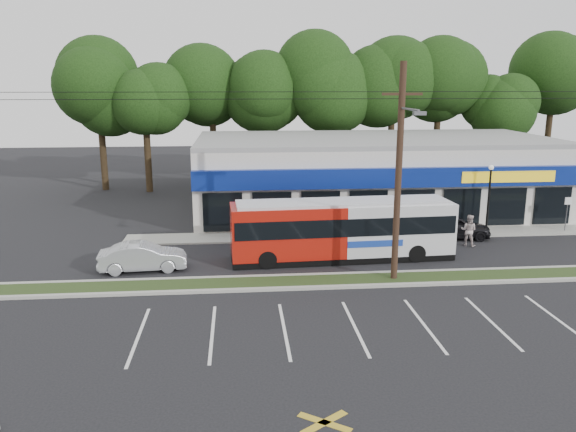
% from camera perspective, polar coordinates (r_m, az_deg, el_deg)
% --- Properties ---
extents(ground, '(120.00, 120.00, 0.00)m').
position_cam_1_polar(ground, '(25.55, 4.74, -7.47)').
color(ground, black).
rests_on(ground, ground).
extents(grass_strip, '(40.00, 1.60, 0.12)m').
position_cam_1_polar(grass_strip, '(26.46, 4.38, -6.59)').
color(grass_strip, '#273415').
rests_on(grass_strip, ground).
extents(curb_south, '(40.00, 0.25, 0.14)m').
position_cam_1_polar(curb_south, '(25.67, 4.69, -7.21)').
color(curb_south, '#9E9E93').
rests_on(curb_south, ground).
extents(curb_north, '(40.00, 0.25, 0.14)m').
position_cam_1_polar(curb_north, '(27.24, 4.08, -5.96)').
color(curb_north, '#9E9E93').
rests_on(curb_north, ground).
extents(sidewalk, '(32.00, 2.20, 0.10)m').
position_cam_1_polar(sidewalk, '(34.98, 10.33, -1.79)').
color(sidewalk, '#9E9E93').
rests_on(sidewalk, ground).
extents(strip_mall, '(25.00, 12.55, 5.30)m').
position_cam_1_polar(strip_mall, '(41.11, 8.62, 4.25)').
color(strip_mall, '#BDB7AF').
rests_on(strip_mall, ground).
extents(utility_pole, '(50.00, 2.77, 10.00)m').
position_cam_1_polar(utility_pole, '(25.69, 10.88, 4.94)').
color(utility_pole, black).
rests_on(utility_pole, ground).
extents(lamp_post, '(0.30, 0.30, 4.25)m').
position_cam_1_polar(lamp_post, '(36.28, 19.77, 2.43)').
color(lamp_post, black).
rests_on(lamp_post, ground).
extents(sign_post, '(0.45, 0.10, 2.23)m').
position_cam_1_polar(sign_post, '(38.66, 26.52, 0.74)').
color(sign_post, '#59595E').
rests_on(sign_post, ground).
extents(tree_line, '(46.76, 6.76, 11.83)m').
position_cam_1_polar(tree_line, '(50.19, 4.39, 12.61)').
color(tree_line, black).
rests_on(tree_line, ground).
extents(metrobus, '(11.75, 3.04, 3.13)m').
position_cam_1_polar(metrobus, '(29.47, 5.55, -1.26)').
color(metrobus, '#A5160C').
rests_on(metrobus, ground).
extents(car_dark, '(4.45, 2.23, 1.45)m').
position_cam_1_polar(car_dark, '(34.89, 16.45, -1.02)').
color(car_dark, black).
rests_on(car_dark, ground).
extents(car_silver, '(4.36, 1.87, 1.40)m').
position_cam_1_polar(car_silver, '(28.68, -14.54, -4.04)').
color(car_silver, '#A2A5AA').
rests_on(car_silver, ground).
extents(pedestrian_a, '(0.63, 0.47, 1.56)m').
position_cam_1_polar(pedestrian_a, '(34.35, 11.77, -0.88)').
color(pedestrian_a, silver).
rests_on(pedestrian_a, ground).
extents(pedestrian_b, '(1.12, 1.06, 1.81)m').
position_cam_1_polar(pedestrian_b, '(33.49, 17.88, -1.39)').
color(pedestrian_b, beige).
rests_on(pedestrian_b, ground).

